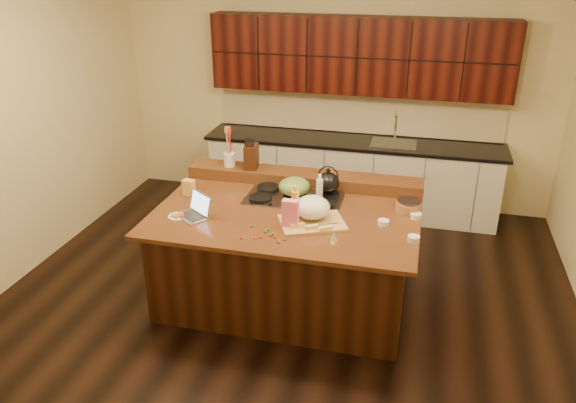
# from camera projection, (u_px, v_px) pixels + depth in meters

# --- Properties ---
(room) EXTENTS (5.52, 5.02, 2.72)m
(room) POSITION_uv_depth(u_px,v_px,m) (287.00, 168.00, 4.95)
(room) COLOR black
(room) RESTS_ON ground
(island) EXTENTS (2.40, 1.60, 0.92)m
(island) POSITION_uv_depth(u_px,v_px,m) (287.00, 255.00, 5.31)
(island) COLOR black
(island) RESTS_ON ground
(back_ledge) EXTENTS (2.40, 0.30, 0.12)m
(back_ledge) POSITION_uv_depth(u_px,v_px,m) (304.00, 178.00, 5.72)
(back_ledge) COLOR black
(back_ledge) RESTS_ON island
(cooktop) EXTENTS (0.92, 0.52, 0.05)m
(cooktop) POSITION_uv_depth(u_px,v_px,m) (294.00, 197.00, 5.38)
(cooktop) COLOR gray
(cooktop) RESTS_ON island
(back_counter) EXTENTS (3.70, 0.66, 2.40)m
(back_counter) POSITION_uv_depth(u_px,v_px,m) (354.00, 136.00, 7.00)
(back_counter) COLOR silver
(back_counter) RESTS_ON ground
(kettle) EXTENTS (0.28, 0.28, 0.20)m
(kettle) POSITION_uv_depth(u_px,v_px,m) (328.00, 183.00, 5.38)
(kettle) COLOR black
(kettle) RESTS_ON cooktop
(green_bowl) EXTENTS (0.39, 0.39, 0.17)m
(green_bowl) POSITION_uv_depth(u_px,v_px,m) (294.00, 186.00, 5.33)
(green_bowl) COLOR #577C31
(green_bowl) RESTS_ON cooktop
(laptop) EXTENTS (0.38, 0.36, 0.21)m
(laptop) POSITION_uv_depth(u_px,v_px,m) (196.00, 210.00, 5.02)
(laptop) COLOR #B7B7BC
(laptop) RESTS_ON island
(oil_bottle) EXTENTS (0.09, 0.09, 0.27)m
(oil_bottle) POSITION_uv_depth(u_px,v_px,m) (295.00, 205.00, 4.93)
(oil_bottle) COLOR gold
(oil_bottle) RESTS_ON island
(vinegar_bottle) EXTENTS (0.06, 0.06, 0.25)m
(vinegar_bottle) POSITION_uv_depth(u_px,v_px,m) (319.00, 192.00, 5.22)
(vinegar_bottle) COLOR silver
(vinegar_bottle) RESTS_ON island
(wooden_tray) EXTENTS (0.67, 0.59, 0.22)m
(wooden_tray) POSITION_uv_depth(u_px,v_px,m) (312.00, 211.00, 4.91)
(wooden_tray) COLOR tan
(wooden_tray) RESTS_ON island
(ramekin_a) EXTENTS (0.12, 0.12, 0.04)m
(ramekin_a) POSITION_uv_depth(u_px,v_px,m) (414.00, 238.00, 4.60)
(ramekin_a) COLOR white
(ramekin_a) RESTS_ON island
(ramekin_b) EXTENTS (0.11, 0.11, 0.04)m
(ramekin_b) POSITION_uv_depth(u_px,v_px,m) (383.00, 222.00, 4.87)
(ramekin_b) COLOR white
(ramekin_b) RESTS_ON island
(ramekin_c) EXTENTS (0.12, 0.12, 0.04)m
(ramekin_c) POSITION_uv_depth(u_px,v_px,m) (416.00, 216.00, 4.99)
(ramekin_c) COLOR white
(ramekin_c) RESTS_ON island
(strainer_bowl) EXTENTS (0.28, 0.28, 0.09)m
(strainer_bowl) POSITION_uv_depth(u_px,v_px,m) (409.00, 207.00, 5.11)
(strainer_bowl) COLOR #996B3F
(strainer_bowl) RESTS_ON island
(kitchen_timer) EXTENTS (0.08, 0.08, 0.07)m
(kitchen_timer) POSITION_uv_depth(u_px,v_px,m) (334.00, 236.00, 4.62)
(kitchen_timer) COLOR silver
(kitchen_timer) RESTS_ON island
(pink_bag) EXTENTS (0.14, 0.08, 0.26)m
(pink_bag) POSITION_uv_depth(u_px,v_px,m) (290.00, 214.00, 4.78)
(pink_bag) COLOR pink
(pink_bag) RESTS_ON island
(candy_plate) EXTENTS (0.19, 0.19, 0.01)m
(candy_plate) POSITION_uv_depth(u_px,v_px,m) (178.00, 216.00, 5.02)
(candy_plate) COLOR white
(candy_plate) RESTS_ON island
(package_box) EXTENTS (0.12, 0.10, 0.16)m
(package_box) POSITION_uv_depth(u_px,v_px,m) (189.00, 188.00, 5.44)
(package_box) COLOR #F3B355
(package_box) RESTS_ON island
(utensil_crock) EXTENTS (0.15, 0.15, 0.14)m
(utensil_crock) POSITION_uv_depth(u_px,v_px,m) (230.00, 159.00, 5.84)
(utensil_crock) COLOR white
(utensil_crock) RESTS_ON back_ledge
(knife_block) EXTENTS (0.15, 0.22, 0.25)m
(knife_block) POSITION_uv_depth(u_px,v_px,m) (251.00, 156.00, 5.76)
(knife_block) COLOR black
(knife_block) RESTS_ON back_ledge
(gumdrop_0) EXTENTS (0.02, 0.02, 0.02)m
(gumdrop_0) POSITION_uv_depth(u_px,v_px,m) (270.00, 235.00, 4.68)
(gumdrop_0) COLOR red
(gumdrop_0) RESTS_ON island
(gumdrop_1) EXTENTS (0.02, 0.02, 0.02)m
(gumdrop_1) POSITION_uv_depth(u_px,v_px,m) (268.00, 230.00, 4.78)
(gumdrop_1) COLOR #198C26
(gumdrop_1) RESTS_ON island
(gumdrop_2) EXTENTS (0.02, 0.02, 0.02)m
(gumdrop_2) POSITION_uv_depth(u_px,v_px,m) (275.00, 237.00, 4.65)
(gumdrop_2) COLOR red
(gumdrop_2) RESTS_ON island
(gumdrop_3) EXTENTS (0.02, 0.02, 0.02)m
(gumdrop_3) POSITION_uv_depth(u_px,v_px,m) (266.00, 232.00, 4.74)
(gumdrop_3) COLOR #198C26
(gumdrop_3) RESTS_ON island
(gumdrop_4) EXTENTS (0.02, 0.02, 0.02)m
(gumdrop_4) POSITION_uv_depth(u_px,v_px,m) (279.00, 243.00, 4.56)
(gumdrop_4) COLOR red
(gumdrop_4) RESTS_ON island
(gumdrop_5) EXTENTS (0.02, 0.02, 0.02)m
(gumdrop_5) POSITION_uv_depth(u_px,v_px,m) (251.00, 226.00, 4.83)
(gumdrop_5) COLOR #198C26
(gumdrop_5) RESTS_ON island
(gumdrop_6) EXTENTS (0.02, 0.02, 0.02)m
(gumdrop_6) POSITION_uv_depth(u_px,v_px,m) (254.00, 238.00, 4.64)
(gumdrop_6) COLOR red
(gumdrop_6) RESTS_ON island
(gumdrop_7) EXTENTS (0.02, 0.02, 0.02)m
(gumdrop_7) POSITION_uv_depth(u_px,v_px,m) (266.00, 231.00, 4.75)
(gumdrop_7) COLOR #198C26
(gumdrop_7) RESTS_ON island
(gumdrop_8) EXTENTS (0.02, 0.02, 0.02)m
(gumdrop_8) POSITION_uv_depth(u_px,v_px,m) (285.00, 240.00, 4.61)
(gumdrop_8) COLOR red
(gumdrop_8) RESTS_ON island
(gumdrop_9) EXTENTS (0.02, 0.02, 0.02)m
(gumdrop_9) POSITION_uv_depth(u_px,v_px,m) (273.00, 234.00, 4.70)
(gumdrop_9) COLOR #198C26
(gumdrop_9) RESTS_ON island
(gumdrop_10) EXTENTS (0.02, 0.02, 0.02)m
(gumdrop_10) POSITION_uv_depth(u_px,v_px,m) (260.00, 237.00, 4.65)
(gumdrop_10) COLOR red
(gumdrop_10) RESTS_ON island
(gumdrop_11) EXTENTS (0.02, 0.02, 0.02)m
(gumdrop_11) POSITION_uv_depth(u_px,v_px,m) (278.00, 241.00, 4.59)
(gumdrop_11) COLOR #198C26
(gumdrop_11) RESTS_ON island
(gumdrop_12) EXTENTS (0.02, 0.02, 0.02)m
(gumdrop_12) POSITION_uv_depth(u_px,v_px,m) (241.00, 238.00, 4.63)
(gumdrop_12) COLOR red
(gumdrop_12) RESTS_ON island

